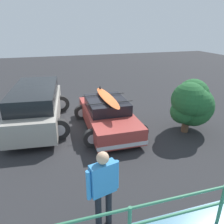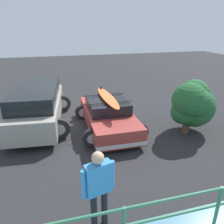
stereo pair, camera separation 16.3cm
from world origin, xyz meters
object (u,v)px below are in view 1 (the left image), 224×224
(sedan_car, at_px, (107,115))
(bush_near_left, at_px, (191,102))
(suv_car, at_px, (37,105))
(person_bystander, at_px, (103,184))

(sedan_car, bearing_deg, bush_near_left, 158.07)
(suv_car, bearing_deg, bush_near_left, 157.58)
(suv_car, height_order, bush_near_left, bush_near_left)
(sedan_car, bearing_deg, suv_car, -22.95)
(sedan_car, distance_m, person_bystander, 4.67)
(sedan_car, xyz_separation_m, person_bystander, (1.31, 4.45, 0.49))
(suv_car, height_order, person_bystander, person_bystander)
(suv_car, bearing_deg, person_bystander, 103.82)
(suv_car, bearing_deg, sedan_car, 157.05)
(suv_car, distance_m, person_bystander, 5.76)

